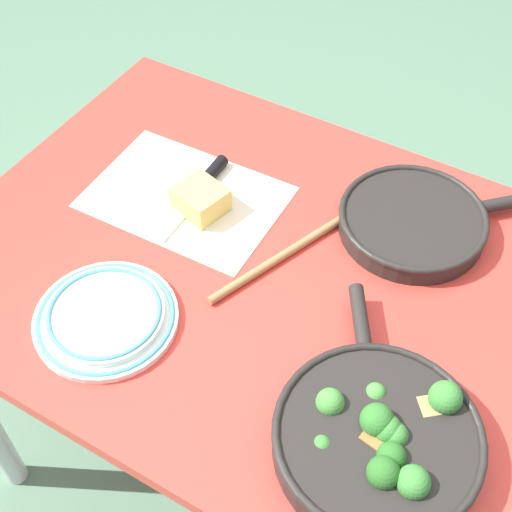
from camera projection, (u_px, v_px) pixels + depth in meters
name	position (u px, v px, depth m)	size (l,w,h in m)	color
ground_plane	(256.00, 452.00, 1.76)	(14.00, 14.00, 0.00)	#51755B
dining_table_red	(256.00, 297.00, 1.28)	(1.05, 0.80, 0.72)	red
skillet_broccoli	(379.00, 437.00, 0.97)	(0.29, 0.37, 0.08)	black
skillet_eggs	(414.00, 221.00, 1.25)	(0.32, 0.32, 0.04)	black
wooden_spoon	(324.00, 230.00, 1.25)	(0.17, 0.39, 0.02)	#996B42
parchment_sheet	(186.00, 197.00, 1.31)	(0.35, 0.25, 0.00)	beige
grater_knife	(201.00, 186.00, 1.32)	(0.03, 0.23, 0.02)	silver
cheese_block	(201.00, 200.00, 1.28)	(0.10, 0.09, 0.05)	#E0C15B
dinner_plate_stack	(105.00, 316.00, 1.12)	(0.23, 0.23, 0.03)	silver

